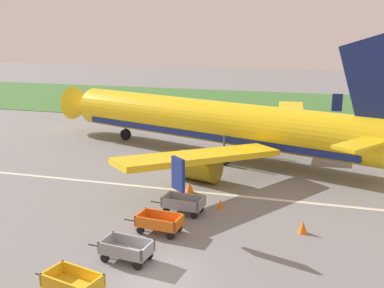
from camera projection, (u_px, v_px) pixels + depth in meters
name	position (u px, v px, depth m)	size (l,w,h in m)	color
ground_plane	(154.00, 277.00, 21.57)	(220.00, 220.00, 0.00)	slate
grass_strip	(272.00, 105.00, 68.35)	(220.00, 28.00, 0.06)	#3D7033
apron_stripe	(211.00, 193.00, 32.31)	(120.00, 0.36, 0.01)	silver
airplane	(222.00, 123.00, 40.72)	(36.78, 29.89, 11.34)	yellow
baggage_cart_second_in_row	(72.00, 284.00, 19.88)	(3.62, 1.95, 1.07)	gold
baggage_cart_third_in_row	(126.00, 250.00, 22.92)	(3.62, 1.70, 1.07)	gray
baggage_cart_fourth_in_row	(159.00, 223.00, 26.06)	(3.61, 1.65, 1.07)	orange
baggage_cart_far_end	(183.00, 204.00, 28.80)	(3.61, 1.65, 1.07)	gray
traffic_cone_near_plane	(220.00, 204.00, 29.59)	(0.45, 0.45, 0.59)	orange
traffic_cone_mid_apron	(303.00, 227.00, 26.06)	(0.54, 0.54, 0.71)	orange
traffic_cone_by_carts	(190.00, 187.00, 32.48)	(0.57, 0.57, 0.74)	orange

